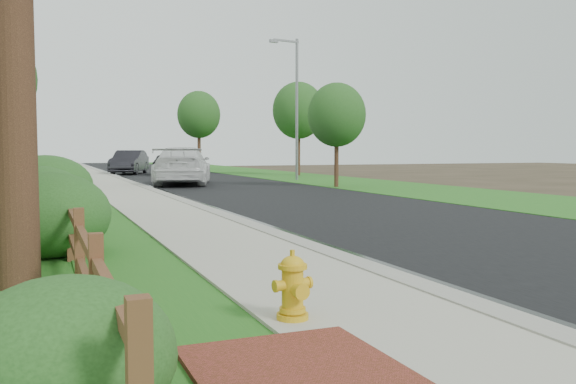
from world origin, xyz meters
name	(u,v)px	position (x,y,z in m)	size (l,w,h in m)	color
ground	(471,327)	(0.00, 0.00, 0.00)	(120.00, 120.00, 0.00)	#312A1B
road	(181,177)	(4.60, 35.00, 0.01)	(8.00, 90.00, 0.02)	black
curb	(115,177)	(0.40, 35.00, 0.06)	(0.40, 90.00, 0.12)	gray
wet_gutter	(121,177)	(0.75, 35.00, 0.02)	(0.50, 90.00, 0.00)	black
sidewalk	(94,177)	(-0.90, 35.00, 0.05)	(2.20, 90.00, 0.10)	#A9A393
grass_strip	(62,178)	(-2.80, 35.00, 0.03)	(1.60, 90.00, 0.06)	#205E1B
verge_far	(278,175)	(11.50, 35.00, 0.02)	(6.00, 90.00, 0.04)	#205E1B
ranch_fence	(67,217)	(-3.60, 6.40, 0.62)	(0.12, 16.92, 1.10)	#442F16
fire_hydrant	(293,287)	(-1.70, 0.63, 0.42)	(0.46, 0.37, 0.70)	gold
white_suv	(183,166)	(2.73, 25.90, 0.97)	(2.66, 6.54, 1.90)	silver
dark_car_mid	(168,164)	(4.34, 38.12, 0.79)	(1.82, 4.52, 1.54)	black
dark_car_far	(129,162)	(2.00, 40.49, 0.88)	(1.83, 5.25, 1.73)	black
streetlight	(295,101)	(9.69, 27.72, 4.62)	(1.88, 0.47, 8.15)	slate
boulder	(49,227)	(-3.90, 7.29, 0.35)	(1.06, 0.80, 0.71)	brown
shrub_a	(66,359)	(-3.90, -1.00, 0.51)	(1.37, 1.37, 1.03)	#1F4619
shrub_b	(37,202)	(-4.10, 8.55, 0.74)	(2.11, 2.11, 1.47)	#1F4619
shrub_c	(49,215)	(-3.90, 5.84, 0.72)	(2.00, 2.00, 1.44)	#1F4619
shrub_d	(46,186)	(-3.90, 12.39, 0.83)	(2.44, 2.44, 1.66)	#1F4619
tree_near_right	(337,115)	(9.00, 20.93, 3.43)	(2.75, 2.75, 4.95)	#351E15
tree_mid_right	(298,111)	(12.39, 33.46, 4.45)	(3.53, 3.53, 6.41)	#351E15
tree_far_right	(199,115)	(9.00, 47.77, 4.85)	(3.76, 3.76, 6.93)	#351E15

